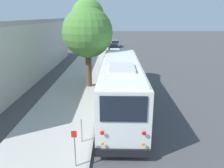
% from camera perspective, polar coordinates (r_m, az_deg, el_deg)
% --- Properties ---
extents(ground_plane, '(160.00, 160.00, 0.00)m').
position_cam_1_polar(ground_plane, '(14.65, 2.34, -7.15)').
color(ground_plane, '#474749').
extents(sidewalk_slab, '(80.00, 4.38, 0.15)m').
position_cam_1_polar(sidewalk_slab, '(14.99, -12.44, -6.67)').
color(sidewalk_slab, '#B2AFA8').
rests_on(sidewalk_slab, ground).
extents(curb_strip, '(80.00, 0.14, 0.15)m').
position_cam_1_polar(curb_strip, '(14.65, -3.73, -6.85)').
color(curb_strip, '#9D9A94').
rests_on(curb_strip, ground).
extents(shuttle_bus, '(11.27, 2.64, 3.47)m').
position_cam_1_polar(shuttle_bus, '(14.22, 2.35, 0.14)').
color(shuttle_bus, white).
rests_on(shuttle_bus, ground).
extents(parked_sedan_navy, '(4.44, 1.96, 1.30)m').
position_cam_1_polar(parked_sedan_navy, '(26.36, 0.23, 5.38)').
color(parked_sedan_navy, '#19234C').
rests_on(parked_sedan_navy, ground).
extents(parked_sedan_white, '(4.23, 1.83, 1.33)m').
position_cam_1_polar(parked_sedan_white, '(33.18, 0.73, 7.91)').
color(parked_sedan_white, silver).
rests_on(parked_sedan_white, ground).
extents(parked_sedan_black, '(4.28, 1.96, 1.30)m').
position_cam_1_polar(parked_sedan_black, '(39.96, 0.35, 9.50)').
color(parked_sedan_black, black).
rests_on(parked_sedan_black, ground).
extents(parked_sedan_gray, '(4.54, 1.94, 1.32)m').
position_cam_1_polar(parked_sedan_gray, '(45.68, 0.76, 10.50)').
color(parked_sedan_gray, slate).
rests_on(parked_sedan_gray, ground).
extents(street_tree, '(4.16, 4.16, 7.33)m').
position_cam_1_polar(street_tree, '(18.67, -6.40, 14.08)').
color(street_tree, brown).
rests_on(street_tree, sidewalk_slab).
extents(sign_post_near, '(0.06, 0.22, 1.63)m').
position_cam_1_polar(sign_post_near, '(9.26, -9.69, -16.25)').
color(sign_post_near, gray).
rests_on(sign_post_near, sidewalk_slab).
extents(sign_post_far, '(0.06, 0.06, 1.22)m').
position_cam_1_polar(sign_post_far, '(10.91, -7.96, -11.98)').
color(sign_post_far, gray).
rests_on(sign_post_far, sidewalk_slab).
extents(building_backdrop, '(25.95, 7.45, 5.76)m').
position_cam_1_polar(building_backdrop, '(24.39, -26.72, 7.56)').
color(building_backdrop, beige).
rests_on(building_backdrop, ground).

